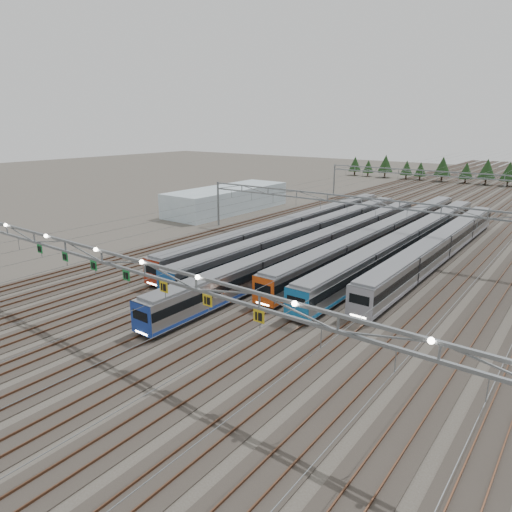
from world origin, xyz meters
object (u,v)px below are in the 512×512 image
Objects in this scene: train_a at (294,227)px; train_b at (312,233)px; train_c at (323,244)px; train_f at (440,246)px; train_e at (409,241)px; gantry_far at (448,178)px; gantry_near at (143,271)px; west_shed at (228,199)px; train_d at (385,233)px; gantry_mid at (361,207)px.

train_b is (4.50, -2.10, -0.01)m from train_a.
train_c is 15.81m from train_f.
gantry_far is at bearing 98.90° from train_e.
train_e is 1.08× the size of gantry_near.
west_shed is (-24.73, 12.31, 0.45)m from train_a.
gantry_far is at bearing 89.97° from gantry_near.
gantry_far is at bearing 81.89° from train_b.
train_d is (4.50, 11.31, 0.03)m from train_c.
train_b is at bearing 100.07° from gantry_near.
train_f is at bearing -12.87° from west_shed.
gantry_far is at bearing 90.00° from gantry_mid.
gantry_mid reaches higher than train_e.
train_b is 1.06× the size of gantry_mid.
train_d is 40.99m from gantry_far.
gantry_far reaches higher than train_e.
train_a is 46.87m from gantry_far.
train_a is 1.06× the size of gantry_near.
gantry_far reaches higher than train_b.
train_b is 1.15× the size of train_f.
train_b is at bearing -26.25° from west_shed.
train_b is at bearing 134.31° from train_c.
train_d is 9.51m from train_f.
gantry_near reaches higher than west_shed.
train_f is at bearing 3.88° from train_a.
gantry_mid reaches higher than train_a.
train_d is at bearing 151.71° from train_e.
train_b is 32.59m from west_shed.
train_e is at bearing 44.63° from train_c.
train_f is at bearing 74.72° from gantry_near.
train_e is 8.26m from gantry_mid.
gantry_mid is (11.25, 0.29, 4.36)m from train_a.
west_shed reaches higher than train_f.
train_d is 1.13× the size of gantry_mid.
train_e is 2.02× the size of west_shed.
gantry_far is at bearing 76.05° from train_a.
train_b is 1.99× the size of west_shed.
gantry_far is (-11.25, 43.76, 4.35)m from train_f.
train_b is at bearing -168.61° from train_f.
train_e reaches higher than train_c.
train_d reaches higher than train_c.
train_a reaches higher than train_d.
gantry_far is at bearing 42.50° from west_shed.
west_shed is at bearing 166.66° from train_e.
west_shed is at bearing -137.50° from gantry_far.
gantry_mid is (-6.75, -1.89, 4.38)m from train_e.
west_shed is at bearing 167.13° from train_f.
train_d is at bearing 161.15° from train_f.
train_e is 4.55m from train_f.
train_b is 8.39m from gantry_mid.
train_e is 43.92m from west_shed.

